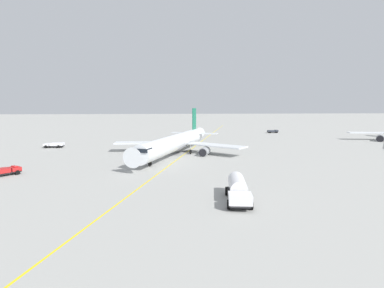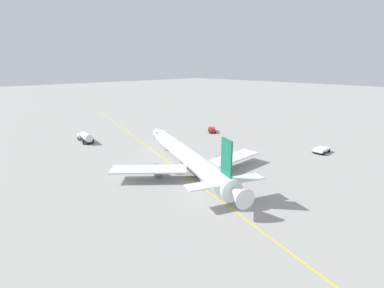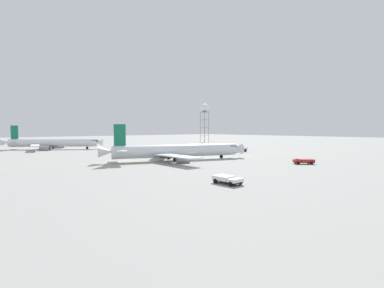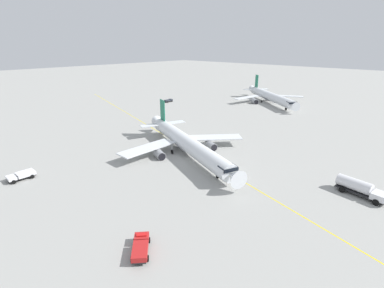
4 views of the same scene
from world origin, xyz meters
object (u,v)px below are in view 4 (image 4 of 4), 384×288
object	(u,v)px
airliner_secondary	(270,97)
ops_pickup_truck	(141,247)
baggage_truck_truck	(169,100)
fuel_tanker_truck	(360,187)
pushback_tug_truck	(22,175)
airliner_main	(186,143)

from	to	relation	value
airliner_secondary	ops_pickup_truck	bearing A→B (deg)	-33.63
ops_pickup_truck	baggage_truck_truck	distance (m)	101.29
fuel_tanker_truck	ops_pickup_truck	world-z (taller)	fuel_tanker_truck
ops_pickup_truck	pushback_tug_truck	world-z (taller)	ops_pickup_truck
airliner_main	pushback_tug_truck	size ratio (longest dim) A/B	8.57
airliner_secondary	fuel_tanker_truck	size ratio (longest dim) A/B	4.42
airliner_secondary	fuel_tanker_truck	bearing A→B (deg)	-14.25
ops_pickup_truck	pushback_tug_truck	distance (m)	34.97
fuel_tanker_truck	baggage_truck_truck	bearing A→B (deg)	167.02
airliner_secondary	pushback_tug_truck	xyz separation A→B (m)	(104.34, 1.91, -2.03)
fuel_tanker_truck	pushback_tug_truck	distance (m)	64.74
airliner_secondary	baggage_truck_truck	size ratio (longest dim) A/B	8.90
fuel_tanker_truck	pushback_tug_truck	bearing A→B (deg)	-134.19
ops_pickup_truck	airliner_main	bearing A→B (deg)	-13.72
ops_pickup_truck	baggage_truck_truck	world-z (taller)	ops_pickup_truck
pushback_tug_truck	airliner_main	bearing A→B (deg)	156.12
airliner_main	fuel_tanker_truck	size ratio (longest dim) A/B	4.92
airliner_main	airliner_secondary	bearing A→B (deg)	123.75
airliner_main	ops_pickup_truck	world-z (taller)	airliner_main
fuel_tanker_truck	baggage_truck_truck	distance (m)	95.64
airliner_main	airliner_secondary	xyz separation A→B (m)	(-71.60, -16.42, 0.16)
ops_pickup_truck	baggage_truck_truck	size ratio (longest dim) A/B	1.21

